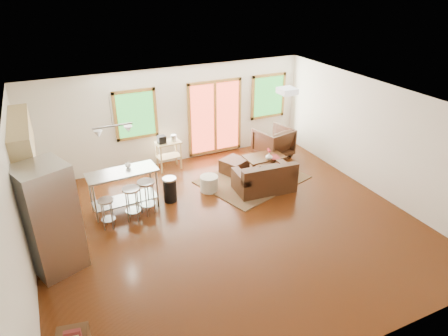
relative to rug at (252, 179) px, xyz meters
name	(u,v)px	position (x,y,z in m)	size (l,w,h in m)	color
floor	(230,225)	(-1.39, -1.57, -0.02)	(7.50, 7.00, 0.02)	#351607
ceiling	(231,105)	(-1.39, -1.57, 2.60)	(7.50, 7.00, 0.02)	white
back_wall	(173,116)	(-1.39, 1.94, 1.29)	(7.50, 0.02, 2.60)	white
left_wall	(19,214)	(-5.15, -1.57, 1.29)	(0.02, 7.00, 2.60)	white
right_wall	(377,139)	(2.37, -1.57, 1.29)	(0.02, 7.00, 2.60)	white
front_wall	(354,285)	(-1.39, -5.08, 1.29)	(7.50, 0.02, 2.60)	white
window_left	(136,115)	(-2.39, 1.89, 1.49)	(1.10, 0.05, 1.30)	#1F6222
french_doors	(215,117)	(-0.19, 1.89, 1.09)	(1.60, 0.05, 2.10)	red
window_right	(268,96)	(1.51, 1.89, 1.49)	(1.10, 0.05, 1.30)	#1F6222
rug	(252,179)	(0.00, 0.00, 0.00)	(2.45, 1.89, 0.02)	#465D37
loveseat	(265,180)	(0.00, -0.60, 0.28)	(1.46, 0.90, 0.75)	black
coffee_table	(264,158)	(0.53, 0.36, 0.34)	(1.03, 0.62, 0.41)	#351F0E
armchair	(273,141)	(1.22, 1.03, 0.45)	(0.90, 0.85, 0.93)	black
ottoman	(234,166)	(-0.26, 0.55, 0.18)	(0.58, 0.58, 0.39)	black
pouf	(209,183)	(-1.21, -0.04, 0.18)	(0.43, 0.43, 0.38)	beige
vase	(269,156)	(0.55, 0.14, 0.50)	(0.22, 0.22, 0.31)	silver
book	(271,153)	(0.63, 0.19, 0.54)	(0.22, 0.03, 0.30)	maroon
cabinets	(38,185)	(-4.88, 0.14, 0.92)	(0.64, 2.24, 2.30)	tan
refrigerator	(50,219)	(-4.73, -1.42, 0.99)	(1.03, 1.02, 2.01)	#B7BABC
island	(123,184)	(-3.22, -0.03, 0.64)	(1.52, 0.68, 0.94)	#B7BABC
cup	(128,165)	(-3.05, 0.10, 1.00)	(0.12, 0.10, 0.12)	white
bar_stool_a	(107,207)	(-3.70, -0.58, 0.48)	(0.39, 0.39, 0.67)	#B7BABC
bar_stool_b	(132,196)	(-3.17, -0.52, 0.56)	(0.47, 0.47, 0.77)	#B7BABC
bar_stool_c	(146,190)	(-2.82, -0.40, 0.58)	(0.48, 0.48, 0.79)	#B7BABC
trash_can	(170,189)	(-2.21, -0.09, 0.28)	(0.34, 0.34, 0.58)	black
kitchen_cart	(167,146)	(-1.74, 1.50, 0.66)	(0.66, 0.45, 0.98)	tan
ceiling_flush	(287,91)	(0.21, -0.97, 2.52)	(0.35, 0.35, 0.12)	white
pendant_light	(113,131)	(-3.29, -0.07, 1.89)	(0.80, 0.18, 0.79)	gray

